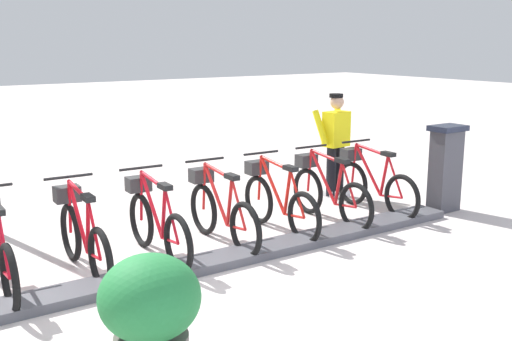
# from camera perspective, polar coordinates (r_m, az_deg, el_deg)

# --- Properties ---
(ground_plane) EXTENTS (60.00, 60.00, 0.00)m
(ground_plane) POSITION_cam_1_polar(r_m,az_deg,el_deg) (6.75, -8.73, -9.82)
(ground_plane) COLOR beige
(dock_rail_base) EXTENTS (0.44, 8.65, 0.10)m
(dock_rail_base) POSITION_cam_1_polar(r_m,az_deg,el_deg) (6.73, -8.75, -9.42)
(dock_rail_base) COLOR #47474C
(dock_rail_base) RESTS_ON ground
(payment_kiosk) EXTENTS (0.36, 0.52, 1.28)m
(payment_kiosk) POSITION_cam_1_polar(r_m,az_deg,el_deg) (9.45, 17.17, 0.33)
(payment_kiosk) COLOR #38383D
(payment_kiosk) RESTS_ON ground
(bike_docked_0) EXTENTS (1.72, 0.54, 1.02)m
(bike_docked_0) POSITION_cam_1_polar(r_m,az_deg,el_deg) (9.20, 10.77, -1.15)
(bike_docked_0) COLOR black
(bike_docked_0) RESTS_ON ground
(bike_docked_1) EXTENTS (1.72, 0.54, 1.02)m
(bike_docked_1) POSITION_cam_1_polar(r_m,az_deg,el_deg) (8.62, 6.65, -1.91)
(bike_docked_1) COLOR black
(bike_docked_1) RESTS_ON ground
(bike_docked_2) EXTENTS (1.72, 0.54, 1.02)m
(bike_docked_2) POSITION_cam_1_polar(r_m,az_deg,el_deg) (8.09, 1.97, -2.76)
(bike_docked_2) COLOR black
(bike_docked_2) RESTS_ON ground
(bike_docked_3) EXTENTS (1.72, 0.54, 1.02)m
(bike_docked_3) POSITION_cam_1_polar(r_m,az_deg,el_deg) (7.63, -3.34, -3.70)
(bike_docked_3) COLOR black
(bike_docked_3) RESTS_ON ground
(bike_docked_4) EXTENTS (1.72, 0.54, 1.02)m
(bike_docked_4) POSITION_cam_1_polar(r_m,az_deg,el_deg) (7.24, -9.29, -4.72)
(bike_docked_4) COLOR black
(bike_docked_4) RESTS_ON ground
(bike_docked_5) EXTENTS (1.72, 0.54, 1.02)m
(bike_docked_5) POSITION_cam_1_polar(r_m,az_deg,el_deg) (6.94, -15.85, -5.78)
(bike_docked_5) COLOR black
(bike_docked_5) RESTS_ON ground
(worker_near_rack) EXTENTS (0.48, 0.65, 1.66)m
(worker_near_rack) POSITION_cam_1_polar(r_m,az_deg,el_deg) (9.93, 7.39, 2.75)
(worker_near_rack) COLOR white
(worker_near_rack) RESTS_ON ground
(planter_bush) EXTENTS (0.76, 0.76, 0.97)m
(planter_bush) POSITION_cam_1_polar(r_m,az_deg,el_deg) (4.70, -9.79, -12.74)
(planter_bush) COLOR #59544C
(planter_bush) RESTS_ON ground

